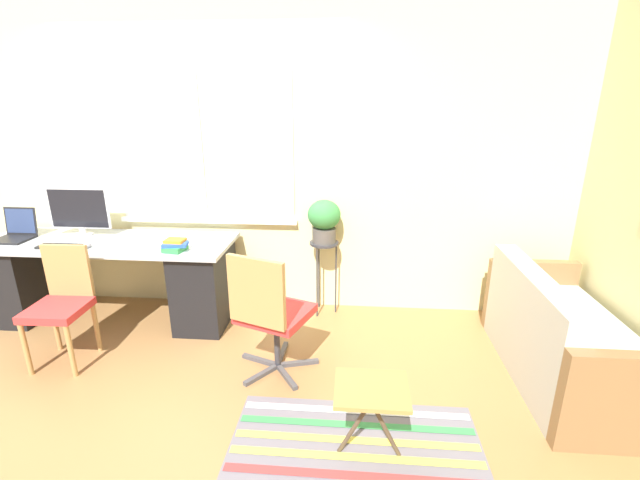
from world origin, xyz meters
TOP-DOWN VIEW (x-y plane):
  - ground_plane at (0.00, 0.00)m, footprint 14.00×14.00m
  - wall_back_with_window at (-0.00, 0.79)m, footprint 9.00×0.12m
  - desk at (-0.79, 0.35)m, footprint 2.16×0.71m
  - laptop at (-1.61, 0.35)m, footprint 0.29×0.27m
  - monitor at (-1.09, 0.49)m, footprint 0.54×0.16m
  - keyboard at (-1.08, 0.16)m, footprint 0.35×0.12m
  - mouse at (-0.84, 0.17)m, footprint 0.04×0.07m
  - book_stack at (-0.10, 0.16)m, footprint 0.21×0.18m
  - desk_chair_wooden at (-0.81, -0.29)m, footprint 0.39×0.40m
  - office_chair_swivel at (0.77, -0.36)m, footprint 0.59×0.61m
  - couch_loveseat at (2.80, -0.22)m, footprint 0.71×1.47m
  - plant_stand at (1.07, 0.62)m, footprint 0.26×0.26m
  - potted_plant at (1.07, 0.62)m, footprint 0.29×0.29m
  - floor_rug_striped at (1.37, -0.97)m, footprint 1.44×0.68m
  - folding_stool at (1.44, -1.05)m, footprint 0.39×0.33m

SIDE VIEW (x-z plane):
  - ground_plane at x=0.00m, z-range 0.00..0.00m
  - floor_rug_striped at x=1.37m, z-range 0.00..0.01m
  - couch_loveseat at x=2.80m, z-range -0.11..0.67m
  - folding_stool at x=1.44m, z-range 0.17..0.61m
  - desk at x=-0.79m, z-range 0.03..0.76m
  - desk_chair_wooden at x=-0.81m, z-range 0.04..0.91m
  - office_chair_swivel at x=0.77m, z-range 0.02..0.96m
  - plant_stand at x=1.07m, z-range 0.25..0.94m
  - keyboard at x=-1.08m, z-range 0.73..0.75m
  - mouse at x=-0.84m, z-range 0.73..0.77m
  - book_stack at x=-0.10m, z-range 0.73..0.82m
  - laptop at x=-1.61m, z-range 0.66..0.92m
  - potted_plant at x=1.07m, z-range 0.71..1.09m
  - monitor at x=-1.09m, z-range 0.74..1.17m
  - wall_back_with_window at x=0.00m, z-range 0.00..2.70m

